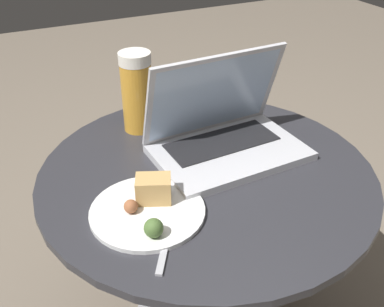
% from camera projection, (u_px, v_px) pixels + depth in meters
% --- Properties ---
extents(table, '(0.73, 0.73, 0.52)m').
position_uv_depth(table, '(206.00, 218.00, 1.05)').
color(table, '#9E9EA3').
rests_on(table, ground_plane).
extents(laptop, '(0.34, 0.23, 0.23)m').
position_uv_depth(laptop, '(224.00, 133.00, 1.02)').
color(laptop, silver).
rests_on(laptop, table).
extents(beer_glass, '(0.08, 0.08, 0.20)m').
position_uv_depth(beer_glass, '(137.00, 92.00, 1.08)').
color(beer_glass, gold).
rests_on(beer_glass, table).
extents(snack_plate, '(0.22, 0.22, 0.06)m').
position_uv_depth(snack_plate, '(149.00, 207.00, 0.85)').
color(snack_plate, white).
rests_on(snack_plate, table).
extents(fork, '(0.12, 0.17, 0.00)m').
position_uv_depth(fork, '(169.00, 229.00, 0.81)').
color(fork, '#B2B2B7').
rests_on(fork, table).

